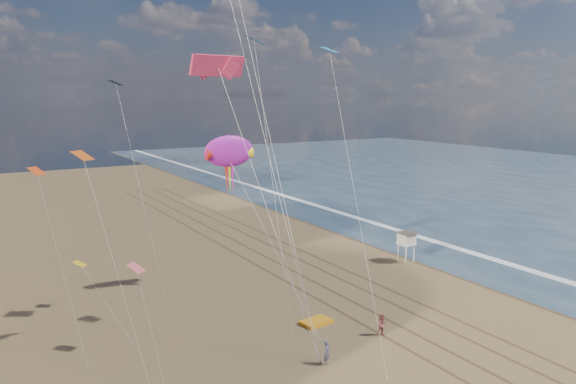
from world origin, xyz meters
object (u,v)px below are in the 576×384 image
Objects in this scene: kite_flyer_b at (382,325)px; grounded_kite at (316,322)px; lifeguard_stand at (406,239)px; show_kite at (229,152)px; kite_flyer_a at (327,353)px.

grounded_kite is at bearing 134.90° from kite_flyer_b.
show_kite is (-20.54, 2.31, 10.72)m from lifeguard_stand.
lifeguard_stand is 20.79m from kite_flyer_b.
lifeguard_stand reaches higher than kite_flyer_b.
lifeguard_stand is 23.28m from show_kite.
lifeguard_stand is 26.83m from kite_flyer_a.
grounded_kite is at bearing -152.75° from lifeguard_stand.
show_kite is at bearing 118.60° from kite_flyer_b.
lifeguard_stand is 20.80m from grounded_kite.
kite_flyer_a is (-3.28, -6.30, 0.73)m from grounded_kite.
kite_flyer_b is (5.31, -16.36, -12.39)m from show_kite.
grounded_kite is 7.14m from kite_flyer_a.
grounded_kite is (-18.36, -9.46, -2.43)m from lifeguard_stand.
lifeguard_stand is 1.85× the size of kite_flyer_b.
lifeguard_stand is 1.91× the size of kite_flyer_a.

